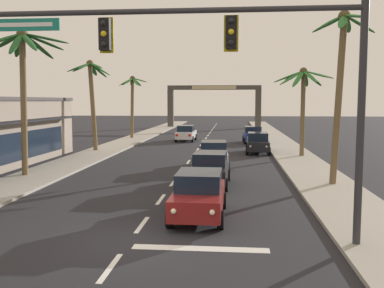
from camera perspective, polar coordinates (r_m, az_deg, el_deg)
ground_plane at (r=13.93m, az=-7.99°, el=-12.29°), size 220.00×220.00×0.00m
sidewalk_right at (r=33.48m, az=13.42°, el=-1.71°), size 3.20×110.00×0.14m
sidewalk_left at (r=34.91m, az=-12.85°, el=-1.40°), size 3.20×110.00×0.14m
lane_markings at (r=33.53m, az=0.77°, el=-1.66°), size 4.28×88.50×0.01m
traffic_signal_mast at (r=12.81m, az=6.19°, el=10.86°), size 11.18×0.41×7.63m
sedan_lead_at_stop_bar at (r=16.17m, az=0.91°, el=-6.57°), size 1.98×4.46×1.68m
sedan_third_in_queue at (r=22.15m, az=2.38°, el=-3.24°), size 2.04×4.49×1.68m
sedan_fifth_in_queue at (r=28.19m, az=2.85°, el=-1.32°), size 2.10×4.51×1.68m
sedan_oncoming_far at (r=46.49m, az=-0.78°, el=1.44°), size 2.06×4.49×1.68m
sedan_parked_nearest_kerb at (r=36.22m, az=8.59°, el=0.18°), size 2.05×4.49×1.68m
sedan_parked_mid_kerb at (r=44.83m, az=7.95°, el=1.23°), size 2.04×4.49×1.68m
palm_left_second at (r=26.03m, az=-21.21°, el=9.48°), size 4.85×4.32×8.20m
palm_left_third at (r=37.61m, az=-12.99°, el=7.19°), size 3.63×3.76×7.66m
palm_left_farthest at (r=49.47m, az=-7.81°, el=6.47°), size 3.24×3.21×7.05m
palm_right_second at (r=22.82m, az=18.86°, el=9.71°), size 3.01×3.16×8.65m
palm_right_third at (r=33.87m, az=14.36°, el=6.96°), size 4.55×4.26×6.76m
town_gateway_arch at (r=70.09m, az=2.89°, el=5.74°), size 14.92×0.90×6.73m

